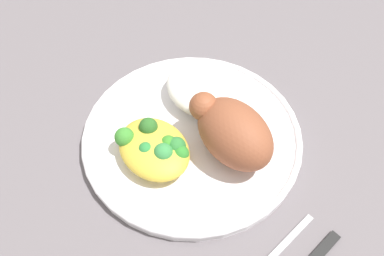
{
  "coord_description": "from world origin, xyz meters",
  "views": [
    {
      "loc": [
        -0.27,
        0.21,
        0.47
      ],
      "look_at": [
        0.0,
        0.0,
        0.03
      ],
      "focal_mm": 39.79,
      "sensor_mm": 36.0,
      "label": 1
    }
  ],
  "objects": [
    {
      "name": "rice_pile",
      "position": [
        0.04,
        -0.04,
        0.04
      ],
      "size": [
        0.1,
        0.08,
        0.04
      ],
      "primitive_type": "ellipsoid",
      "color": "white",
      "rests_on": "plate"
    },
    {
      "name": "roasted_chicken",
      "position": [
        -0.05,
        -0.02,
        0.06
      ],
      "size": [
        0.12,
        0.08,
        0.07
      ],
      "color": "brown",
      "rests_on": "plate"
    },
    {
      "name": "plate",
      "position": [
        0.0,
        0.0,
        0.01
      ],
      "size": [
        0.3,
        0.3,
        0.02
      ],
      "color": "white",
      "rests_on": "ground_plane"
    },
    {
      "name": "mac_cheese_with_broccoli",
      "position": [
        0.0,
        0.06,
        0.03
      ],
      "size": [
        0.1,
        0.08,
        0.04
      ],
      "color": "gold",
      "rests_on": "plate"
    },
    {
      "name": "ground_plane",
      "position": [
        0.0,
        0.0,
        0.0
      ],
      "size": [
        2.0,
        2.0,
        0.0
      ],
      "primitive_type": "plane",
      "color": "slate"
    }
  ]
}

